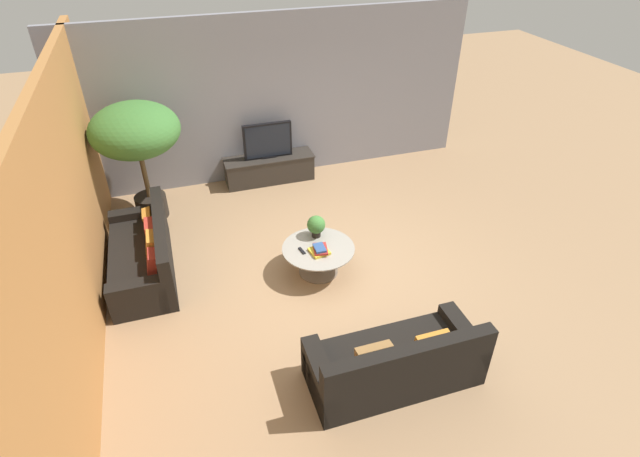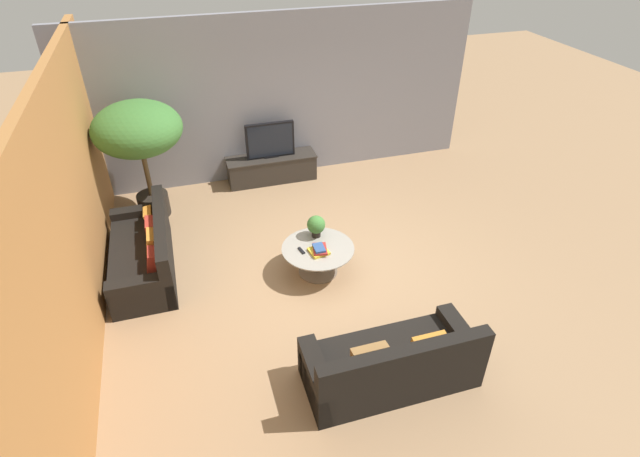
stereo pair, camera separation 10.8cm
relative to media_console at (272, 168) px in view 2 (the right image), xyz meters
name	(u,v)px [view 2 (the right image)]	position (x,y,z in m)	size (l,w,h in m)	color
ground_plane	(334,268)	(0.28, -2.94, -0.26)	(24.00, 24.00, 0.00)	#9E7A56
back_wall_stone	(279,98)	(0.28, 0.32, 1.24)	(7.40, 0.12, 3.00)	gray
side_wall_left	(71,211)	(-2.98, -2.74, 1.24)	(0.12, 7.40, 3.00)	#B2753D
media_console	(272,168)	(0.00, 0.00, 0.00)	(1.69, 0.50, 0.50)	#2D2823
television	(270,140)	(0.00, 0.00, 0.57)	(0.90, 0.13, 0.67)	black
coffee_table	(318,255)	(0.04, -2.94, 0.05)	(1.04, 1.04, 0.44)	#756656
couch_by_wall	(145,254)	(-2.35, -2.16, 0.03)	(0.84, 2.01, 0.84)	black
couch_near_entry	(392,364)	(0.26, -5.08, 0.03)	(1.93, 0.84, 0.84)	black
potted_palm_tall	(138,134)	(-2.20, -0.61, 1.24)	(1.39, 1.39, 2.00)	black
potted_plant_tabletop	(316,225)	(0.10, -2.66, 0.37)	(0.27, 0.27, 0.34)	black
book_stack	(319,250)	(0.02, -3.05, 0.22)	(0.29, 0.31, 0.10)	gold
remote_black	(301,251)	(-0.21, -2.95, 0.19)	(0.04, 0.16, 0.02)	black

